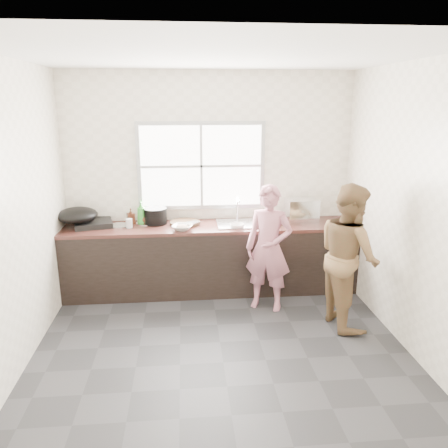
{
  "coord_description": "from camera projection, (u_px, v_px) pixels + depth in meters",
  "views": [
    {
      "loc": [
        -0.32,
        -3.88,
        2.33
      ],
      "look_at": [
        0.1,
        0.65,
        1.05
      ],
      "focal_mm": 35.0,
      "sensor_mm": 36.0,
      "label": 1
    }
  ],
  "objects": [
    {
      "name": "floor",
      "position": [
        220.0,
        343.0,
        4.38
      ],
      "size": [
        3.6,
        3.2,
        0.01
      ],
      "primitive_type": "cube",
      "color": "#2A2A2D",
      "rests_on": "ground"
    },
    {
      "name": "ceiling",
      "position": [
        219.0,
        55.0,
        3.65
      ],
      "size": [
        3.6,
        3.2,
        0.01
      ],
      "primitive_type": "cube",
      "color": "silver",
      "rests_on": "wall_back"
    },
    {
      "name": "wall_back",
      "position": [
        209.0,
        181.0,
        5.55
      ],
      "size": [
        3.6,
        0.01,
        2.7
      ],
      "primitive_type": "cube",
      "color": "silver",
      "rests_on": "ground"
    },
    {
      "name": "wall_left",
      "position": [
        17.0,
        217.0,
        3.86
      ],
      "size": [
        0.01,
        3.2,
        2.7
      ],
      "primitive_type": "cube",
      "color": "beige",
      "rests_on": "ground"
    },
    {
      "name": "wall_right",
      "position": [
        407.0,
        208.0,
        4.18
      ],
      "size": [
        0.01,
        3.2,
        2.7
      ],
      "primitive_type": "cube",
      "color": "silver",
      "rests_on": "ground"
    },
    {
      "name": "wall_front",
      "position": [
        243.0,
        281.0,
        2.48
      ],
      "size": [
        3.6,
        0.01,
        2.7
      ],
      "primitive_type": "cube",
      "color": "beige",
      "rests_on": "ground"
    },
    {
      "name": "cabinet",
      "position": [
        211.0,
        259.0,
        5.51
      ],
      "size": [
        3.6,
        0.62,
        0.82
      ],
      "primitive_type": "cube",
      "color": "black",
      "rests_on": "floor"
    },
    {
      "name": "countertop",
      "position": [
        211.0,
        227.0,
        5.39
      ],
      "size": [
        3.6,
        0.64,
        0.04
      ],
      "primitive_type": "cube",
      "color": "#3C1E18",
      "rests_on": "cabinet"
    },
    {
      "name": "sink",
      "position": [
        239.0,
        224.0,
        5.42
      ],
      "size": [
        0.55,
        0.45,
        0.02
      ],
      "primitive_type": "cube",
      "color": "silver",
      "rests_on": "countertop"
    },
    {
      "name": "faucet",
      "position": [
        237.0,
        209.0,
        5.57
      ],
      "size": [
        0.02,
        0.02,
        0.3
      ],
      "primitive_type": "cylinder",
      "color": "silver",
      "rests_on": "countertop"
    },
    {
      "name": "window_frame",
      "position": [
        201.0,
        166.0,
        5.48
      ],
      "size": [
        1.6,
        0.05,
        1.1
      ],
      "primitive_type": "cube",
      "color": "#9EA0A5",
      "rests_on": "wall_back"
    },
    {
      "name": "window_glazing",
      "position": [
        201.0,
        166.0,
        5.45
      ],
      "size": [
        1.5,
        0.01,
        1.0
      ],
      "primitive_type": "cube",
      "color": "white",
      "rests_on": "window_frame"
    },
    {
      "name": "woman",
      "position": [
        268.0,
        252.0,
        4.96
      ],
      "size": [
        0.58,
        0.5,
        1.36
      ],
      "primitive_type": "imported",
      "rotation": [
        0.0,
        0.0,
        -0.41
      ],
      "color": "#B86E7F",
      "rests_on": "floor"
    },
    {
      "name": "person_side",
      "position": [
        349.0,
        256.0,
        4.58
      ],
      "size": [
        0.66,
        0.81,
        1.54
      ],
      "primitive_type": "imported",
      "rotation": [
        0.0,
        0.0,
        1.68
      ],
      "color": "brown",
      "rests_on": "floor"
    },
    {
      "name": "cutting_board",
      "position": [
        185.0,
        223.0,
        5.42
      ],
      "size": [
        0.48,
        0.48,
        0.04
      ],
      "primitive_type": "cylinder",
      "rotation": [
        0.0,
        0.0,
        -0.35
      ],
      "color": "black",
      "rests_on": "countertop"
    },
    {
      "name": "cleaver",
      "position": [
        192.0,
        222.0,
        5.34
      ],
      "size": [
        0.23,
        0.2,
        0.01
      ],
      "primitive_type": "cube",
      "rotation": [
        0.0,
        0.0,
        0.57
      ],
      "color": "#B6B9BD",
      "rests_on": "cutting_board"
    },
    {
      "name": "bowl_mince",
      "position": [
        182.0,
        227.0,
        5.18
      ],
      "size": [
        0.3,
        0.3,
        0.06
      ],
      "primitive_type": "imported",
      "rotation": [
        0.0,
        0.0,
        -0.29
      ],
      "color": "silver",
      "rests_on": "countertop"
    },
    {
      "name": "bowl_crabs",
      "position": [
        273.0,
        222.0,
        5.4
      ],
      "size": [
        0.21,
        0.21,
        0.06
      ],
      "primitive_type": "imported",
      "rotation": [
        0.0,
        0.0,
        0.24
      ],
      "color": "white",
      "rests_on": "countertop"
    },
    {
      "name": "bowl_held",
      "position": [
        237.0,
        225.0,
        5.25
      ],
      "size": [
        0.28,
        0.28,
        0.07
      ],
      "primitive_type": "imported",
      "rotation": [
        0.0,
        0.0,
        0.43
      ],
      "color": "white",
      "rests_on": "countertop"
    },
    {
      "name": "black_pot",
      "position": [
        156.0,
        216.0,
        5.41
      ],
      "size": [
        0.36,
        0.36,
        0.2
      ],
      "primitive_type": "cylinder",
      "rotation": [
        0.0,
        0.0,
        -0.41
      ],
      "color": "black",
      "rests_on": "countertop"
    },
    {
      "name": "plate_food",
      "position": [
        149.0,
        221.0,
        5.53
      ],
      "size": [
        0.26,
        0.26,
        0.02
      ],
      "primitive_type": "cylinder",
      "rotation": [
        0.0,
        0.0,
        0.37
      ],
      "color": "white",
      "rests_on": "countertop"
    },
    {
      "name": "bottle_green",
      "position": [
        141.0,
        213.0,
        5.4
      ],
      "size": [
        0.11,
        0.11,
        0.29
      ],
      "primitive_type": "imported",
      "rotation": [
        0.0,
        0.0,
        0.03
      ],
      "color": "#2F882C",
      "rests_on": "countertop"
    },
    {
      "name": "bottle_brown_tall",
      "position": [
        131.0,
        217.0,
        5.42
      ],
      "size": [
        0.1,
        0.1,
        0.18
      ],
      "primitive_type": "imported",
      "rotation": [
        0.0,
        0.0,
        0.35
      ],
      "color": "#3D1C0F",
      "rests_on": "countertop"
    },
    {
      "name": "bottle_brown_short",
      "position": [
        144.0,
        217.0,
        5.43
      ],
      "size": [
        0.14,
        0.14,
        0.16
      ],
      "primitive_type": "imported",
      "rotation": [
        0.0,
        0.0,
        0.14
      ],
      "color": "#432110",
      "rests_on": "countertop"
    },
    {
      "name": "glass_jar",
      "position": [
        129.0,
        223.0,
        5.25
      ],
      "size": [
        0.09,
        0.09,
        0.11
      ],
      "primitive_type": "cylinder",
      "rotation": [
        0.0,
        0.0,
        -0.24
      ],
      "color": "silver",
      "rests_on": "countertop"
    },
    {
      "name": "burner",
      "position": [
        93.0,
        223.0,
        5.36
      ],
      "size": [
        0.53,
        0.53,
        0.07
      ],
      "primitive_type": "cube",
      "rotation": [
        0.0,
        0.0,
        0.24
      ],
      "color": "black",
      "rests_on": "countertop"
    },
    {
      "name": "wok",
      "position": [
        77.0,
        215.0,
        5.25
      ],
      "size": [
        0.63,
        0.63,
        0.18
      ],
      "primitive_type": "ellipsoid",
      "rotation": [
        0.0,
        0.0,
        -0.4
      ],
      "color": "black",
      "rests_on": "burner"
    },
    {
      "name": "dish_rack",
      "position": [
        301.0,
        210.0,
        5.51
      ],
      "size": [
        0.4,
        0.29,
        0.29
      ],
      "primitive_type": "cube",
      "rotation": [
        0.0,
        0.0,
        0.06
      ],
      "color": "silver",
      "rests_on": "countertop"
    },
    {
      "name": "pot_lid_left",
      "position": [
        119.0,
        225.0,
        5.35
      ],
      "size": [
        0.3,
        0.3,
        0.01
      ],
      "primitive_type": "cylinder",
      "rotation": [
        0.0,
        0.0,
        -0.2
      ],
      "color": "#B9BBC0",
      "rests_on": "countertop"
    },
    {
      "name": "pot_lid_right",
      "position": [
        146.0,
        223.0,
        5.46
      ],
      "size": [
        0.31,
        0.31,
        0.01
      ],
      "primitive_type": "cylinder",
      "rotation": [
        0.0,
        0.0,
        0.28
      ],
      "color": "silver",
      "rests_on": "countertop"
    }
  ]
}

